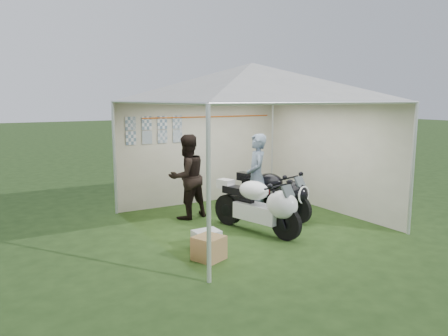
{
  "coord_description": "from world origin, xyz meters",
  "views": [
    {
      "loc": [
        -4.57,
        -6.72,
        2.37
      ],
      "look_at": [
        -0.38,
        0.35,
        1.05
      ],
      "focal_mm": 35.0,
      "sensor_mm": 36.0,
      "label": 1
    }
  ],
  "objects": [
    {
      "name": "person_blue_jacket",
      "position": [
        0.27,
        0.19,
        0.84
      ],
      "size": [
        0.64,
        0.73,
        1.69
      ],
      "primitive_type": "imported",
      "rotation": [
        0.0,
        0.0,
        -2.04
      ],
      "color": "slate",
      "rests_on": "ground"
    },
    {
      "name": "ground",
      "position": [
        0.0,
        0.0,
        0.0
      ],
      "size": [
        80.0,
        80.0,
        0.0
      ],
      "primitive_type": "plane",
      "color": "#223A15",
      "rests_on": "ground"
    },
    {
      "name": "equipment_box",
      "position": [
        1.39,
        1.26,
        0.23
      ],
      "size": [
        0.48,
        0.39,
        0.46
      ],
      "primitive_type": "cube",
      "rotation": [
        0.0,
        0.0,
        0.06
      ],
      "color": "black",
      "rests_on": "ground"
    },
    {
      "name": "person_dark_jacket",
      "position": [
        -0.89,
        0.93,
        0.84
      ],
      "size": [
        0.91,
        0.76,
        1.67
      ],
      "primitive_type": "imported",
      "rotation": [
        0.0,
        0.0,
        3.32
      ],
      "color": "black",
      "rests_on": "ground"
    },
    {
      "name": "motorcycle_white",
      "position": [
        -0.22,
        -0.62,
        0.53
      ],
      "size": [
        0.76,
        1.89,
        0.95
      ],
      "rotation": [
        0.0,
        0.0,
        0.26
      ],
      "color": "black",
      "rests_on": "ground"
    },
    {
      "name": "crate_0",
      "position": [
        -1.38,
        -0.79,
        0.14
      ],
      "size": [
        0.41,
        0.32,
        0.27
      ],
      "primitive_type": "cube",
      "rotation": [
        0.0,
        0.0,
        -0.0
      ],
      "color": "silver",
      "rests_on": "ground"
    },
    {
      "name": "motorcycle_black",
      "position": [
        0.61,
        0.02,
        0.51
      ],
      "size": [
        0.74,
        1.82,
        0.91
      ],
      "rotation": [
        0.0,
        0.0,
        0.26
      ],
      "color": "black",
      "rests_on": "ground"
    },
    {
      "name": "crate_1",
      "position": [
        -1.61,
        -1.28,
        0.18
      ],
      "size": [
        0.51,
        0.51,
        0.35
      ],
      "primitive_type": "cube",
      "rotation": [
        0.0,
        0.0,
        0.38
      ],
      "color": "olive",
      "rests_on": "ground"
    },
    {
      "name": "canopy_tent",
      "position": [
        -0.0,
        0.03,
        2.58
      ],
      "size": [
        5.66,
        5.66,
        3.0
      ],
      "color": "silver",
      "rests_on": "ground"
    },
    {
      "name": "paddock_stand",
      "position": [
        0.39,
        0.84,
        0.15
      ],
      "size": [
        0.45,
        0.35,
        0.3
      ],
      "primitive_type": "cube",
      "rotation": [
        0.0,
        0.0,
        0.26
      ],
      "color": "#1345AD",
      "rests_on": "ground"
    }
  ]
}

